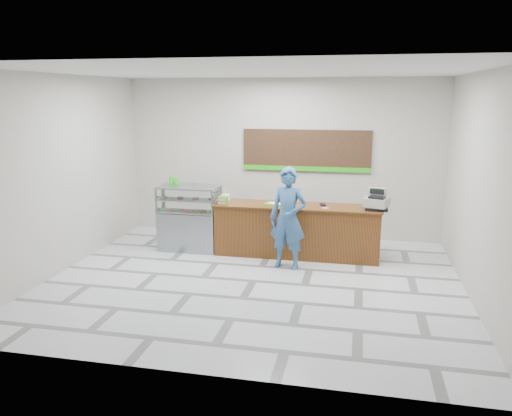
% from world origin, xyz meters
% --- Properties ---
extents(floor, '(7.00, 7.00, 0.00)m').
position_xyz_m(floor, '(0.00, 0.00, 0.00)').
color(floor, silver).
rests_on(floor, ground).
extents(back_wall, '(7.00, 0.00, 7.00)m').
position_xyz_m(back_wall, '(0.00, 3.00, 1.75)').
color(back_wall, '#B7B2A8').
rests_on(back_wall, floor).
extents(ceiling, '(7.00, 7.00, 0.00)m').
position_xyz_m(ceiling, '(0.00, 0.00, 3.50)').
color(ceiling, silver).
rests_on(ceiling, back_wall).
extents(sales_counter, '(3.26, 0.76, 1.03)m').
position_xyz_m(sales_counter, '(0.55, 1.55, 0.52)').
color(sales_counter, brown).
rests_on(sales_counter, floor).
extents(display_case, '(1.22, 0.72, 1.33)m').
position_xyz_m(display_case, '(-1.67, 1.55, 0.68)').
color(display_case, gray).
rests_on(display_case, floor).
extents(menu_board, '(2.80, 0.06, 0.90)m').
position_xyz_m(menu_board, '(0.55, 2.96, 1.93)').
color(menu_board, black).
rests_on(menu_board, back_wall).
extents(cash_register, '(0.52, 0.54, 0.39)m').
position_xyz_m(cash_register, '(2.05, 1.50, 1.18)').
color(cash_register, black).
rests_on(cash_register, sales_counter).
extents(card_terminal, '(0.13, 0.18, 0.04)m').
position_xyz_m(card_terminal, '(1.04, 1.60, 1.05)').
color(card_terminal, black).
rests_on(card_terminal, sales_counter).
extents(serving_tray, '(0.40, 0.32, 0.02)m').
position_xyz_m(serving_tray, '(0.10, 1.55, 1.04)').
color(serving_tray, '#42C20A').
rests_on(serving_tray, sales_counter).
extents(napkin_box, '(0.17, 0.17, 0.12)m').
position_xyz_m(napkin_box, '(-0.95, 1.71, 1.09)').
color(napkin_box, white).
rests_on(napkin_box, sales_counter).
extents(straw_cup, '(0.08, 0.08, 0.12)m').
position_xyz_m(straw_cup, '(-0.95, 1.71, 1.09)').
color(straw_cup, silver).
rests_on(straw_cup, sales_counter).
extents(promo_box, '(0.19, 0.13, 0.16)m').
position_xyz_m(promo_box, '(-0.89, 1.31, 1.11)').
color(promo_box, green).
rests_on(promo_box, sales_counter).
extents(donut_decal, '(0.15, 0.15, 0.00)m').
position_xyz_m(donut_decal, '(1.10, 1.41, 1.03)').
color(donut_decal, pink).
rests_on(donut_decal, sales_counter).
extents(green_cup_left, '(0.10, 0.10, 0.15)m').
position_xyz_m(green_cup_left, '(-2.11, 1.73, 1.41)').
color(green_cup_left, green).
rests_on(green_cup_left, display_case).
extents(green_cup_right, '(0.08, 0.08, 0.13)m').
position_xyz_m(green_cup_right, '(-1.99, 1.71, 1.40)').
color(green_cup_right, green).
rests_on(green_cup_right, display_case).
extents(customer, '(0.75, 0.56, 1.88)m').
position_xyz_m(customer, '(0.47, 0.83, 0.94)').
color(customer, '#315A8A').
rests_on(customer, floor).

